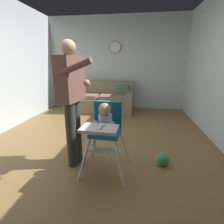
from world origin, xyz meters
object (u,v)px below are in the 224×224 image
adult_standing (72,99)px  toy_ball (163,159)px  couch (100,100)px  wall_clock (115,47)px  high_chair (106,125)px

adult_standing → toy_ball: 1.50m
couch → wall_clock: size_ratio=5.46×
couch → toy_ball: couch is taller
adult_standing → toy_ball: adult_standing is taller
couch → toy_ball: (1.46, -2.68, -0.24)m
adult_standing → toy_ball: (1.23, 0.12, -0.85)m
wall_clock → toy_ball: bearing=-71.1°
couch → high_chair: size_ratio=2.07×
wall_clock → couch: bearing=-128.3°
high_chair → wall_clock: (-0.31, 3.37, 1.19)m
high_chair → toy_ball: bearing=108.3°
high_chair → toy_ball: high_chair is taller
toy_ball → adult_standing: bearing=-174.6°
adult_standing → wall_clock: 3.40m
couch → adult_standing: 2.87m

